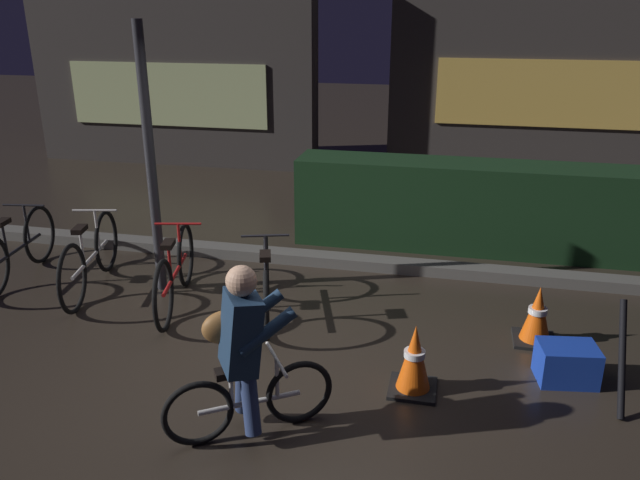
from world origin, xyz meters
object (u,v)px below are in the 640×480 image
Objects in this scene: traffic_cone_far at (537,316)px; parked_bike_left_mid at (90,257)px; closed_umbrella at (622,358)px; cyclist at (243,351)px; traffic_cone_near at (414,360)px; parked_bike_leftmost at (16,249)px; parked_bike_center_right at (266,282)px; blue_crate at (567,363)px; street_post at (151,163)px; parked_bike_center_left at (175,272)px.

parked_bike_left_mid is at bearing 178.11° from traffic_cone_far.
parked_bike_left_mid is 4.95m from closed_umbrella.
traffic_cone_near is at bearing 1.76° from cyclist.
parked_bike_leftmost is 0.91m from parked_bike_left_mid.
parked_bike_leftmost reaches higher than parked_bike_center_right.
traffic_cone_far is (5.27, -0.20, -0.09)m from parked_bike_leftmost.
blue_crate is (4.54, -0.73, -0.20)m from parked_bike_left_mid.
street_post is 1.87m from parked_bike_leftmost.
traffic_cone_far is (4.36, -0.14, -0.10)m from parked_bike_left_mid.
cyclist is at bearing -152.79° from blue_crate.
traffic_cone_near is 1.26× the size of blue_crate.
traffic_cone_near is 1.23m from blue_crate.
closed_umbrella reaches higher than parked_bike_leftmost.
parked_bike_leftmost is 4.46m from traffic_cone_near.
cyclist is at bearing 108.36° from closed_umbrella.
cyclist is at bearing -51.58° from street_post.
street_post is 2.71m from cyclist.
parked_bike_leftmost is 1.93m from parked_bike_center_left.
traffic_cone_near is (4.29, -1.19, -0.08)m from parked_bike_leftmost.
parked_bike_center_left is (0.32, -0.33, -0.98)m from street_post.
blue_crate is 0.52× the size of closed_umbrella.
parked_bike_left_mid is at bearing 170.91° from blue_crate.
closed_umbrella reaches higher than traffic_cone_far.
traffic_cone_far is (3.68, -0.32, -1.08)m from street_post.
street_post is at bearing -88.43° from parked_bike_left_mid.
cyclist reaches higher than parked_bike_left_mid.
parked_bike_center_left is 1.30× the size of cyclist.
traffic_cone_near is 1.39m from traffic_cone_far.
blue_crate is at bearing 19.13° from traffic_cone_near.
street_post is 1.08m from parked_bike_center_left.
street_post is 4.13m from blue_crate.
street_post is at bearing 154.31° from traffic_cone_near.
street_post reaches higher than closed_umbrella.
parked_bike_left_mid reaches higher than closed_umbrella.
parked_bike_center_right is at bearing 179.93° from traffic_cone_far.
closed_umbrella reaches higher than blue_crate.
street_post reaches higher than parked_bike_center_right.
parked_bike_center_right is 1.80m from cyclist.
traffic_cone_far is 0.97m from closed_umbrella.
parked_bike_center_left is at bearing 73.47° from parked_bike_center_right.
parked_bike_leftmost is 3.12× the size of traffic_cone_far.
parked_bike_center_right is 1.75× the size of closed_umbrella.
blue_crate is at bearing -13.14° from street_post.
parked_bike_center_left reaches higher than blue_crate.
parked_bike_left_mid is at bearing 77.56° from closed_umbrella.
traffic_cone_near is (1.46, -0.99, -0.06)m from parked_bike_center_right.
traffic_cone_far is at bearing -104.62° from parked_bike_left_mid.
parked_bike_left_mid is (-0.68, -0.17, -0.97)m from street_post.
parked_bike_left_mid is 3.00× the size of traffic_cone_near.
parked_bike_center_right is 2.69m from blue_crate.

